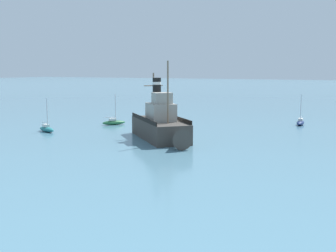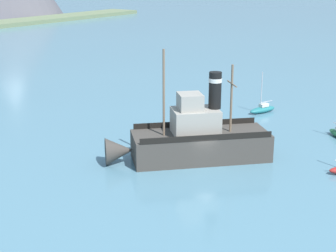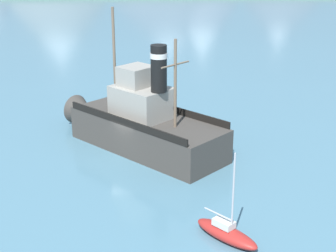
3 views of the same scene
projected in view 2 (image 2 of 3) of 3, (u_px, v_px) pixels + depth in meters
ground_plane at (203, 165)px, 44.37m from camera, size 600.00×600.00×0.00m
old_tugboat at (194, 140)px, 45.32m from camera, size 12.59×12.55×9.90m
sailboat_teal at (262, 109)px, 60.47m from camera, size 3.94×2.42×4.90m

